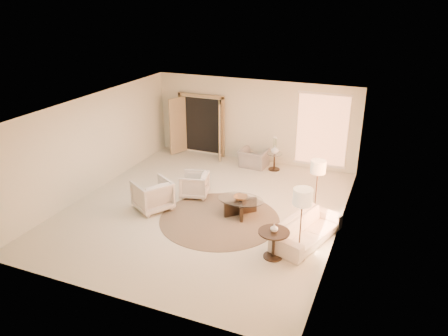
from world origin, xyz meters
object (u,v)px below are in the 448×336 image
at_px(armchair_right, 152,194).
at_px(coffee_table, 240,205).
at_px(sofa, 307,229).
at_px(floor_lamp_far, 302,200).
at_px(end_vase, 274,228).
at_px(end_table, 274,240).
at_px(floor_lamp_near, 318,169).
at_px(armchair_left, 194,184).
at_px(side_table, 274,160).
at_px(bowl, 241,198).
at_px(accent_chair, 254,156).
at_px(side_vase, 275,150).

bearing_deg(armchair_right, coffee_table, 136.74).
distance_m(sofa, floor_lamp_far, 1.40).
distance_m(armchair_right, end_vase, 3.78).
bearing_deg(sofa, end_table, 168.68).
bearing_deg(armchair_right, floor_lamp_near, 138.16).
relative_size(armchair_left, armchair_right, 0.84).
height_order(side_table, floor_lamp_far, floor_lamp_far).
distance_m(armchair_left, armchair_right, 1.34).
height_order(coffee_table, bowl, bowl).
height_order(coffee_table, floor_lamp_near, floor_lamp_near).
height_order(accent_chair, coffee_table, accent_chair).
bearing_deg(armchair_left, end_vase, 39.46).
relative_size(armchair_right, floor_lamp_near, 0.58).
distance_m(floor_lamp_near, side_vase, 3.39).
xyz_separation_m(coffee_table, side_table, (-0.06, 3.34, 0.07)).
height_order(end_vase, side_vase, side_vase).
distance_m(sofa, side_table, 4.42).
relative_size(side_table, end_vase, 3.22).
distance_m(coffee_table, end_table, 2.10).
height_order(accent_chair, floor_lamp_far, floor_lamp_far).
bearing_deg(sofa, armchair_right, 107.42).
relative_size(armchair_right, side_vase, 3.45).
bearing_deg(armchair_left, side_vase, 136.20).
xyz_separation_m(armchair_left, coffee_table, (1.61, -0.56, -0.10)).
xyz_separation_m(coffee_table, end_table, (1.36, -1.59, 0.16)).
relative_size(armchair_right, bowl, 2.52).
distance_m(sofa, end_vase, 1.19).
height_order(floor_lamp_near, bowl, floor_lamp_near).
bearing_deg(end_vase, floor_lamp_far, 14.82).
height_order(floor_lamp_near, floor_lamp_far, floor_lamp_far).
xyz_separation_m(floor_lamp_near, bowl, (-1.83, -0.59, -0.85)).
bearing_deg(floor_lamp_near, accent_chair, 133.47).
distance_m(armchair_left, side_vase, 3.20).
distance_m(armchair_left, end_table, 3.66).
bearing_deg(side_vase, sofa, -63.69).
bearing_deg(coffee_table, side_table, 91.04).
height_order(armchair_right, end_table, armchair_right).
distance_m(end_table, side_table, 5.13).
bearing_deg(side_vase, end_vase, -73.90).
relative_size(accent_chair, floor_lamp_far, 0.53).
distance_m(armchair_right, side_table, 4.52).
relative_size(coffee_table, floor_lamp_near, 0.90).
bearing_deg(bowl, floor_lamp_near, 17.95).
xyz_separation_m(end_table, bowl, (-1.36, 1.59, 0.05)).
bearing_deg(bowl, side_vase, 91.04).
distance_m(armchair_left, floor_lamp_near, 3.57).
height_order(coffee_table, side_vase, side_vase).
distance_m(end_vase, side_vase, 5.13).
height_order(armchair_right, side_table, armchair_right).
relative_size(armchair_left, coffee_table, 0.54).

